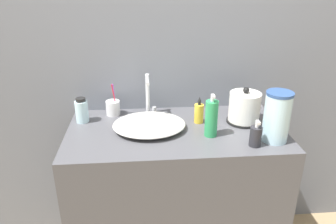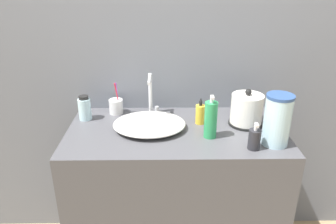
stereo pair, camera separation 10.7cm
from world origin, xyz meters
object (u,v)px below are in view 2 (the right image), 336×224
(faucet, at_px, (151,92))
(shampoo_bottle, at_px, (254,139))
(lotion_bottle, at_px, (211,120))
(hand_cream_bottle, at_px, (85,108))
(electric_kettle, at_px, (246,111))
(toothbrush_cup, at_px, (116,106))
(mouthwash_bottle, at_px, (200,114))
(water_pitcher, at_px, (277,120))

(faucet, distance_m, shampoo_bottle, 0.64)
(faucet, relative_size, lotion_bottle, 1.07)
(lotion_bottle, bearing_deg, hand_cream_bottle, 161.79)
(electric_kettle, distance_m, lotion_bottle, 0.25)
(hand_cream_bottle, bearing_deg, electric_kettle, -5.07)
(toothbrush_cup, relative_size, shampoo_bottle, 1.43)
(lotion_bottle, xyz_separation_m, mouthwash_bottle, (-0.03, 0.16, -0.04))
(shampoo_bottle, distance_m, mouthwash_bottle, 0.35)
(shampoo_bottle, bearing_deg, electric_kettle, 85.21)
(mouthwash_bottle, bearing_deg, water_pitcher, -34.80)
(toothbrush_cup, distance_m, water_pitcher, 0.88)
(mouthwash_bottle, relative_size, hand_cream_bottle, 1.07)
(hand_cream_bottle, bearing_deg, shampoo_bottle, -21.67)
(toothbrush_cup, xyz_separation_m, lotion_bottle, (0.50, -0.30, 0.05))
(faucet, height_order, shampoo_bottle, faucet)
(shampoo_bottle, relative_size, mouthwash_bottle, 0.89)
(lotion_bottle, bearing_deg, toothbrush_cup, 149.21)
(toothbrush_cup, height_order, lotion_bottle, lotion_bottle)
(faucet, height_order, toothbrush_cup, faucet)
(electric_kettle, relative_size, hand_cream_bottle, 1.46)
(lotion_bottle, bearing_deg, water_pitcher, -13.96)
(shampoo_bottle, bearing_deg, toothbrush_cup, 148.73)
(mouthwash_bottle, bearing_deg, toothbrush_cup, 163.03)
(lotion_bottle, xyz_separation_m, shampoo_bottle, (0.19, -0.12, -0.04))
(electric_kettle, height_order, toothbrush_cup, electric_kettle)
(hand_cream_bottle, height_order, water_pitcher, water_pitcher)
(electric_kettle, relative_size, toothbrush_cup, 1.06)
(mouthwash_bottle, bearing_deg, faucet, 154.79)
(faucet, relative_size, toothbrush_cup, 1.25)
(electric_kettle, xyz_separation_m, toothbrush_cup, (-0.71, 0.16, -0.04))
(toothbrush_cup, bearing_deg, hand_cream_bottle, -153.15)
(electric_kettle, distance_m, shampoo_bottle, 0.26)
(toothbrush_cup, height_order, water_pitcher, water_pitcher)
(shampoo_bottle, height_order, water_pitcher, water_pitcher)
(toothbrush_cup, relative_size, water_pitcher, 0.76)
(shampoo_bottle, bearing_deg, mouthwash_bottle, 128.69)
(faucet, height_order, lotion_bottle, faucet)
(electric_kettle, bearing_deg, toothbrush_cup, 167.44)
(mouthwash_bottle, height_order, hand_cream_bottle, mouthwash_bottle)
(electric_kettle, relative_size, shampoo_bottle, 1.52)
(faucet, height_order, mouthwash_bottle, faucet)
(toothbrush_cup, height_order, hand_cream_bottle, toothbrush_cup)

